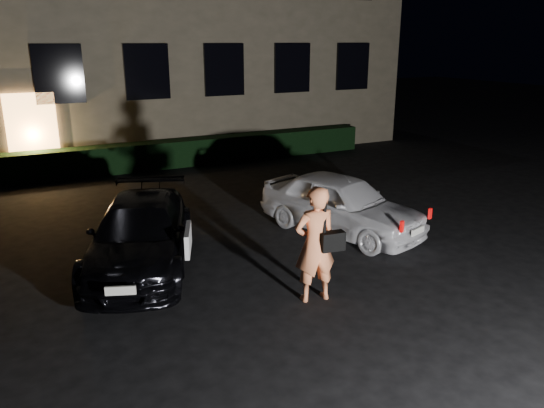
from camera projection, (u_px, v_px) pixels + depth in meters
name	position (u px, v px, depth m)	size (l,w,h in m)	color
ground	(339.00, 309.00, 8.15)	(80.00, 80.00, 0.00)	black
hedge	(156.00, 155.00, 16.97)	(15.00, 0.70, 0.85)	black
sedan	(140.00, 234.00, 9.60)	(3.05, 4.46, 1.20)	black
hatch	(341.00, 204.00, 11.25)	(2.63, 4.00, 1.27)	white
man	(316.00, 244.00, 8.19)	(0.78, 0.52, 1.87)	#F38754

